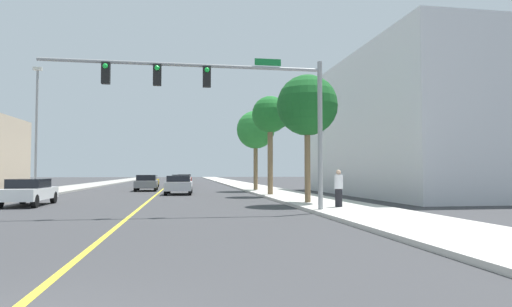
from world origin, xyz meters
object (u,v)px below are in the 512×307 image
Objects in this scene: traffic_signal_mast at (228,94)px; palm_far at (256,130)px; car_red at (184,179)px; car_gray at (147,183)px; car_white at (29,191)px; car_black at (181,181)px; pedestrian at (339,188)px; palm_mid at (270,116)px; palm_near at (307,106)px; street_lamp at (36,124)px; car_silver at (179,185)px; car_yellow at (150,181)px.

palm_far is at bearing 77.45° from traffic_signal_mast.
car_gray is at bearing -99.57° from car_red.
car_white is (-13.94, -13.88, -4.65)m from palm_far.
palm_far is 11.78m from car_black.
pedestrian is (14.56, -5.03, 0.25)m from car_white.
car_gray is 6.75m from car_black.
palm_mid is 18.33m from car_black.
car_gray is (-5.08, 22.54, -4.14)m from traffic_signal_mast.
palm_far is (-0.10, 15.81, 0.25)m from palm_near.
street_lamp is 2.03× the size of car_white.
car_red is (0.42, 25.57, -0.02)m from car_silver.
car_yellow is (-3.73, -11.03, -0.00)m from car_red.
car_white is 1.01× the size of car_yellow.
car_yellow is (4.06, 24.36, 0.00)m from car_white.
street_lamp reaches higher than car_red.
traffic_signal_mast is at bearing -49.53° from street_lamp.
street_lamp is (-11.56, 13.54, 0.01)m from traffic_signal_mast.
car_gray reaches higher than car_black.
pedestrian is (0.52, -3.10, -4.15)m from palm_near.
car_red is 2.55× the size of pedestrian.
car_black is at bearing 110.81° from palm_mid.
traffic_signal_mast is at bearing -78.60° from car_gray.
palm_near reaches higher than car_black.
car_gray is at bearing 165.03° from palm_far.
palm_near is (16.10, -9.36, 0.23)m from street_lamp.
traffic_signal_mast reaches higher than car_white.
palm_near is at bearing -30.16° from street_lamp.
street_lamp is at bearing 174.73° from palm_mid.
car_red is at bearing 101.29° from palm_mid.
car_yellow is at bearing 100.09° from traffic_signal_mast.
street_lamp reaches higher than palm_mid.
car_black is (-6.56, 8.61, -4.65)m from palm_far.
car_gray reaches higher than car_white.
palm_near is 0.95× the size of palm_far.
car_silver reaches higher than car_white.
palm_far is 15.13m from car_yellow.
street_lamp is 10.58m from car_silver.
palm_mid is 15.69m from car_white.
street_lamp is at bearing -127.05° from car_gray.
car_red is 1.00× the size of car_yellow.
car_black is (0.02, 12.67, -0.02)m from car_silver.
palm_near is at bearing -79.96° from car_red.
car_black is at bearing 105.24° from palm_near.
traffic_signal_mast is 28.98m from car_black.
car_white is 15.40m from pedestrian.
car_silver is at bearing -127.66° from car_white.
palm_near is at bearing -74.23° from car_black.
car_black is (-2.10, 28.61, -4.16)m from traffic_signal_mast.
palm_far is 1.61× the size of car_black.
traffic_signal_mast is 2.62× the size of car_silver.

